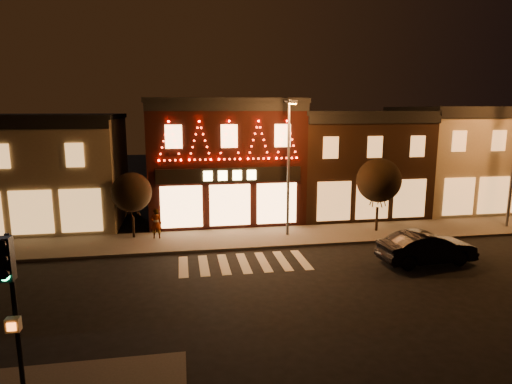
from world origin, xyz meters
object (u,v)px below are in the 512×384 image
object	(u,v)px
traffic_signal_near	(10,290)
dark_sedan	(427,248)
pedestrian	(156,223)
streetlamp_mid	(289,158)

from	to	relation	value
traffic_signal_near	dark_sedan	distance (m)	18.38
pedestrian	streetlamp_mid	bearing A→B (deg)	175.05
dark_sedan	pedestrian	world-z (taller)	pedestrian
traffic_signal_near	streetlamp_mid	xyz separation A→B (m)	(10.27, 14.00, 1.46)
streetlamp_mid	traffic_signal_near	bearing A→B (deg)	-134.24
traffic_signal_near	dark_sedan	size ratio (longest dim) A/B	0.95
streetlamp_mid	dark_sedan	size ratio (longest dim) A/B	1.65
dark_sedan	pedestrian	bearing A→B (deg)	61.45
streetlamp_mid	dark_sedan	bearing A→B (deg)	-51.19
traffic_signal_near	pedestrian	distance (m)	15.22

